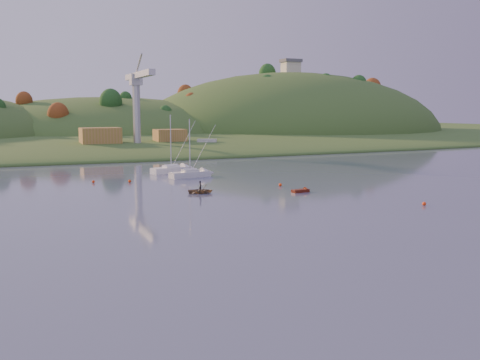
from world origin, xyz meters
name	(u,v)px	position (x,y,z in m)	size (l,w,h in m)	color
ground	(442,253)	(0.00, 0.00, 0.00)	(500.00, 500.00, 0.00)	#3A3E5F
far_shore	(79,136)	(0.00, 230.00, 0.00)	(620.00, 220.00, 1.50)	#2F5020
shore_slope	(103,144)	(0.00, 165.00, 0.00)	(640.00, 150.00, 7.00)	#2F5020
hill_center	(108,137)	(10.00, 210.00, 0.00)	(140.00, 120.00, 36.00)	#2F5020
hill_right	(290,135)	(95.00, 195.00, 0.00)	(150.00, 130.00, 60.00)	#2F5020
hilltop_house	(291,66)	(95.00, 195.00, 33.40)	(9.00, 7.00, 6.45)	beige
hillside_trees	(95,141)	(0.00, 185.00, 0.00)	(280.00, 50.00, 32.00)	#174018
wharf	(146,148)	(5.00, 122.00, 1.20)	(42.00, 16.00, 2.40)	slate
shed_west	(100,136)	(-8.00, 123.00, 4.80)	(11.00, 8.00, 4.80)	olive
shed_east	(170,136)	(13.00, 124.00, 4.40)	(9.00, 7.00, 4.00)	olive
dock_crane	(138,92)	(2.00, 118.39, 17.17)	(3.20, 28.00, 20.30)	#B7B7BC
sailboat_near	(190,173)	(-2.83, 58.70, 0.70)	(7.93, 3.55, 10.62)	silver
sailboat_far	(171,169)	(-3.94, 66.89, 0.73)	(8.50, 4.51, 11.30)	white
canoe	(200,191)	(-7.58, 40.00, 0.38)	(2.65, 3.70, 0.77)	olive
paddler	(200,188)	(-7.58, 40.00, 0.80)	(0.58, 0.38, 1.59)	black
red_tender	(304,190)	(7.04, 34.86, 0.22)	(3.24, 1.39, 1.07)	#50170B
work_vessel	(207,146)	(22.82, 118.00, 1.26)	(14.56, 10.14, 3.54)	slate
buoy_0	(424,204)	(15.22, 18.47, 0.25)	(0.50, 0.50, 0.50)	#ED370C
buoy_1	(280,185)	(6.69, 41.61, 0.25)	(0.50, 0.50, 0.50)	#ED370C
buoy_2	(93,182)	(-20.30, 57.83, 0.25)	(0.50, 0.50, 0.50)	#ED370C
buoy_3	(130,181)	(-14.58, 55.95, 0.25)	(0.50, 0.50, 0.50)	#ED370C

